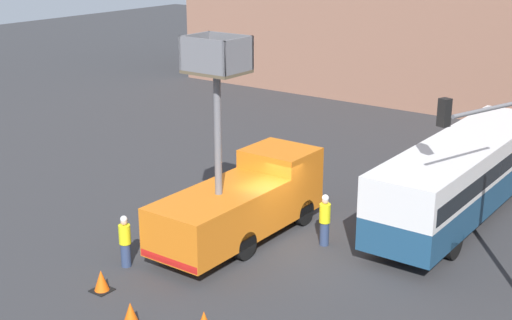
% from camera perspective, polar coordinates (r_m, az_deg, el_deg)
% --- Properties ---
extents(ground_plane, '(120.00, 120.00, 0.00)m').
position_cam_1_polar(ground_plane, '(25.00, 2.41, -6.48)').
color(ground_plane, '#333335').
extents(utility_truck, '(2.40, 7.16, 7.23)m').
position_cam_1_polar(utility_truck, '(24.65, -1.05, -3.10)').
color(utility_truck, orange).
rests_on(utility_truck, ground_plane).
extents(city_bus, '(2.57, 11.79, 2.99)m').
position_cam_1_polar(city_bus, '(27.51, 16.28, -0.89)').
color(city_bus, navy).
rests_on(city_bus, ground_plane).
extents(traffic_light_pole, '(3.43, 3.18, 5.62)m').
position_cam_1_polar(traffic_light_pole, '(22.23, 18.66, -0.03)').
color(traffic_light_pole, slate).
rests_on(traffic_light_pole, ground_plane).
extents(road_worker_near_truck, '(0.38, 0.38, 1.75)m').
position_cam_1_polar(road_worker_near_truck, '(23.21, -10.43, -6.42)').
color(road_worker_near_truck, navy).
rests_on(road_worker_near_truck, ground_plane).
extents(road_worker_directing, '(0.38, 0.38, 1.84)m').
position_cam_1_polar(road_worker_directing, '(24.42, 5.52, -4.80)').
color(road_worker_directing, navy).
rests_on(road_worker_directing, ground_plane).
extents(traffic_cone_near_truck, '(0.65, 0.65, 0.74)m').
position_cam_1_polar(traffic_cone_near_truck, '(20.07, -9.99, -12.15)').
color(traffic_cone_near_truck, black).
rests_on(traffic_cone_near_truck, ground_plane).
extents(traffic_cone_mid_road, '(0.59, 0.59, 0.67)m').
position_cam_1_polar(traffic_cone_mid_road, '(22.08, -12.27, -9.45)').
color(traffic_cone_mid_road, black).
rests_on(traffic_cone_mid_road, ground_plane).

